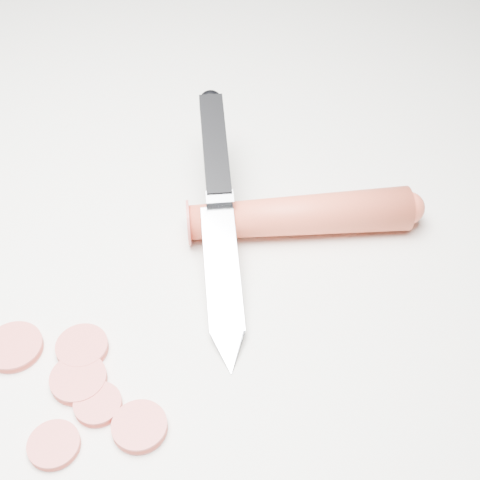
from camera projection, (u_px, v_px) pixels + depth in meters
The scene contains 9 objects.
ground at pixel (186, 308), 0.48m from camera, with size 2.40×2.40×0.00m, color silver.
carrot at pixel (299, 215), 0.52m from camera, with size 0.03×0.03×0.17m, color #D04027.
carrot_slice_0 at pixel (140, 427), 0.41m from camera, with size 0.03×0.03×0.01m, color #C94C45.
carrot_slice_1 at pixel (82, 347), 0.46m from camera, with size 0.04×0.04×0.01m, color #C94C45.
carrot_slice_2 at pixel (14, 347), 0.46m from camera, with size 0.04×0.04×0.01m, color #C94C45.
carrot_slice_3 at pixel (98, 404), 0.43m from camera, with size 0.03×0.03×0.01m, color #C94C45.
carrot_slice_4 at pixel (78, 379), 0.44m from camera, with size 0.04×0.04×0.01m, color #C94C45.
carrot_slice_5 at pixel (54, 445), 0.41m from camera, with size 0.03×0.03×0.01m, color #C94C45.
kitchen_knife at pixel (221, 213), 0.50m from camera, with size 0.18×0.19×0.07m, color #B4B7BB, non-canonical shape.
Camera 1 is at (0.21, -0.21, 0.38)m, focal length 50.00 mm.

